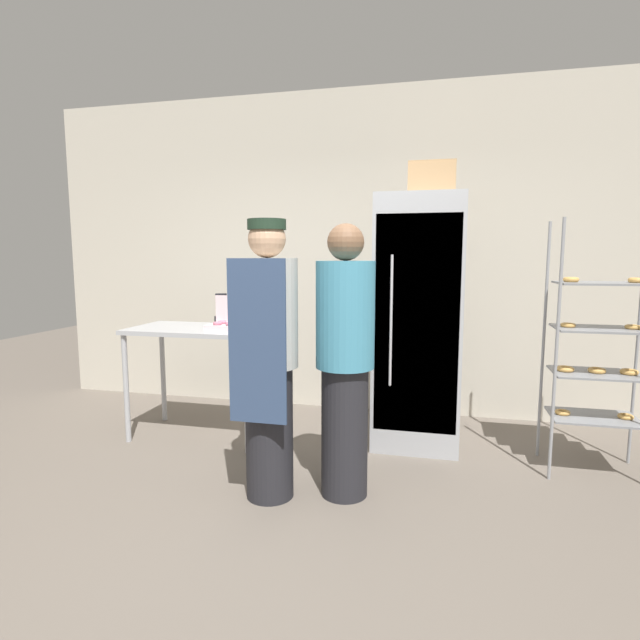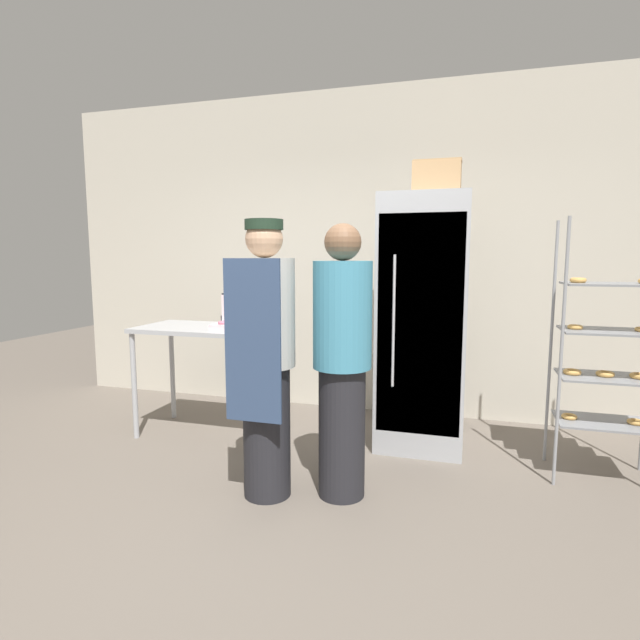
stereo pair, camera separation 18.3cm
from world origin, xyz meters
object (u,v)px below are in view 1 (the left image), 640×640
cardboard_storage_box (432,179)px  person_baker (268,357)px  refrigerator (418,322)px  baking_rack (598,351)px  person_customer (345,360)px  blender_pitcher (221,312)px  donut_box (227,325)px

cardboard_storage_box → person_baker: (-0.93, -1.15, -1.20)m
refrigerator → person_baker: 1.45m
baking_rack → person_customer: baking_rack is taller
baking_rack → person_baker: bearing=-157.1°
refrigerator → baking_rack: refrigerator is taller
blender_pitcher → person_baker: person_baker is taller
baking_rack → person_baker: (-2.09, -0.88, 0.04)m
refrigerator → donut_box: refrigerator is taller
refrigerator → blender_pitcher: 1.63m
refrigerator → person_baker: size_ratio=1.14×
donut_box → person_baker: (0.63, -0.81, -0.07)m
baking_rack → person_customer: (-1.64, -0.75, 0.01)m
person_baker → person_customer: person_baker is taller
cardboard_storage_box → person_customer: (-0.48, -1.02, -1.23)m
cardboard_storage_box → person_baker: bearing=-129.0°
blender_pitcher → person_customer: 1.52m
baking_rack → person_baker: 2.27m
donut_box → cardboard_storage_box: 1.96m
refrigerator → donut_box: bearing=-166.2°
cardboard_storage_box → blender_pitcher: bearing=-175.3°
person_customer → baking_rack: bearing=24.5°
baking_rack → cardboard_storage_box: (-1.16, 0.27, 1.24)m
refrigerator → baking_rack: 1.28m
baking_rack → blender_pitcher: 2.87m
person_baker → person_customer: 0.48m
donut_box → blender_pitcher: 0.26m
donut_box → person_customer: size_ratio=0.16×
refrigerator → person_customer: 1.12m
refrigerator → cardboard_storage_box: bearing=-13.5°
refrigerator → donut_box: 1.53m
blender_pitcher → cardboard_storage_box: bearing=4.7°
donut_box → cardboard_storage_box: (1.57, 0.35, 1.13)m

